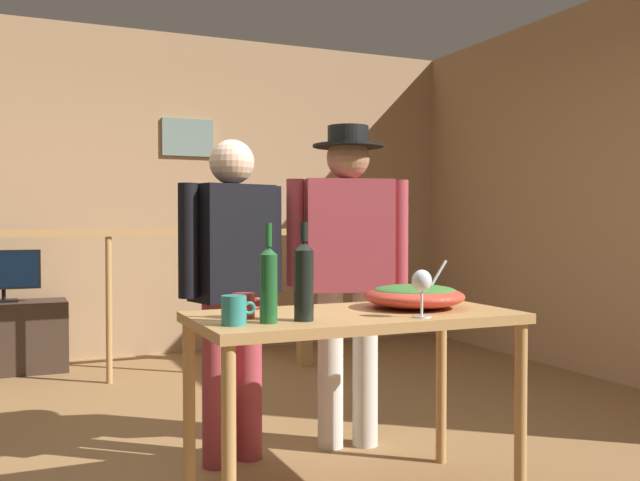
% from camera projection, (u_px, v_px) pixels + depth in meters
% --- Properties ---
extents(ground_plane, '(7.77, 7.77, 0.00)m').
position_uv_depth(ground_plane, '(254.00, 461.00, 3.36)').
color(ground_plane, olive).
extents(back_wall, '(5.86, 0.10, 2.79)m').
position_uv_depth(back_wall, '(145.00, 193.00, 6.06)').
color(back_wall, tan).
rests_on(back_wall, ground_plane).
extents(side_wall_right, '(0.10, 4.48, 2.79)m').
position_uv_depth(side_wall_right, '(585.00, 190.00, 5.32)').
color(side_wall_right, tan).
rests_on(side_wall_right, ground_plane).
extents(framed_picture, '(0.45, 0.03, 0.33)m').
position_uv_depth(framed_picture, '(188.00, 138.00, 6.14)').
color(framed_picture, gray).
extents(stair_railing, '(3.85, 0.10, 1.14)m').
position_uv_depth(stair_railing, '(138.00, 279.00, 5.06)').
color(stair_railing, '#B2844C').
rests_on(stair_railing, ground_plane).
extents(tv_console, '(0.90, 0.40, 0.54)m').
position_uv_depth(tv_console, '(4.00, 338.00, 5.32)').
color(tv_console, '#38281E').
rests_on(tv_console, ground_plane).
extents(flat_screen_tv, '(0.52, 0.12, 0.40)m').
position_uv_depth(flat_screen_tv, '(3.00, 271.00, 5.28)').
color(flat_screen_tv, black).
rests_on(flat_screen_tv, tv_console).
extents(serving_table, '(1.29, 0.65, 0.78)m').
position_uv_depth(serving_table, '(354.00, 335.00, 2.83)').
color(serving_table, '#B2844C').
rests_on(serving_table, ground_plane).
extents(salad_bowl, '(0.42, 0.42, 0.22)m').
position_uv_depth(salad_bowl, '(414.00, 295.00, 2.97)').
color(salad_bowl, '#CC3D2D').
rests_on(salad_bowl, serving_table).
extents(wine_glass, '(0.08, 0.08, 0.18)m').
position_uv_depth(wine_glass, '(422.00, 283.00, 2.67)').
color(wine_glass, silver).
rests_on(wine_glass, serving_table).
extents(wine_bottle_green, '(0.06, 0.06, 0.36)m').
position_uv_depth(wine_bottle_green, '(269.00, 283.00, 2.53)').
color(wine_bottle_green, '#1E5628').
rests_on(wine_bottle_green, serving_table).
extents(wine_bottle_dark, '(0.07, 0.07, 0.37)m').
position_uv_depth(wine_bottle_dark, '(304.00, 279.00, 2.59)').
color(wine_bottle_dark, black).
rests_on(wine_bottle_dark, serving_table).
extents(mug_teal, '(0.13, 0.09, 0.11)m').
position_uv_depth(mug_teal, '(234.00, 310.00, 2.48)').
color(mug_teal, teal).
rests_on(mug_teal, serving_table).
extents(mug_red, '(0.12, 0.09, 0.09)m').
position_uv_depth(mug_red, '(244.00, 305.00, 2.67)').
color(mug_red, '#B7332D').
rests_on(mug_red, serving_table).
extents(person_standing_left, '(0.54, 0.31, 1.54)m').
position_uv_depth(person_standing_left, '(232.00, 275.00, 3.33)').
color(person_standing_left, '#9E3842').
rests_on(person_standing_left, ground_plane).
extents(person_standing_right, '(0.61, 0.36, 1.63)m').
position_uv_depth(person_standing_right, '(348.00, 256.00, 3.57)').
color(person_standing_right, beige).
rests_on(person_standing_right, ground_plane).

